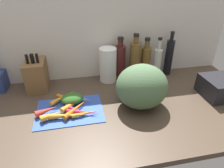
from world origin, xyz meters
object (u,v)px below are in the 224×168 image
object	(u,v)px
carrot_10	(67,116)
bottle_1	(135,60)
carrot_4	(81,99)
carrot_5	(51,115)
cutting_board	(70,111)
knife_block	(37,75)
carrot_7	(83,112)
carrot_8	(63,97)
winter_squash	(142,86)
bottle_4	(169,57)
carrot_9	(86,113)
paper_towel_roll	(108,65)
carrot_1	(76,109)
carrot_2	(75,109)
carrot_3	(70,99)
bottle_2	(146,61)
carrot_0	(73,104)
bottle_0	(120,61)
bottle_3	(157,62)
carrot_6	(46,111)

from	to	relation	value
carrot_10	bottle_1	size ratio (longest dim) A/B	0.58
carrot_4	carrot_5	world-z (taller)	carrot_5
cutting_board	knife_block	xyz separation A→B (cm)	(-18.73, 28.49, 8.85)
knife_block	bottle_1	bearing A→B (deg)	1.36
carrot_7	carrot_8	xyz separation A→B (cm)	(-10.00, 15.80, 0.14)
winter_squash	bottle_4	bearing A→B (deg)	46.67
carrot_9	paper_towel_roll	xyz separation A→B (cm)	(18.41, 35.58, 9.40)
carrot_1	bottle_1	distance (cm)	52.70
carrot_2	winter_squash	distance (cm)	36.83
carrot_3	knife_block	bearing A→B (deg)	134.23
bottle_2	carrot_8	bearing A→B (deg)	-161.09
winter_squash	carrot_9	bearing A→B (deg)	-172.44
carrot_10	winter_squash	bearing A→B (deg)	6.37
carrot_0	bottle_4	world-z (taller)	bottle_4
cutting_board	carrot_7	bearing A→B (deg)	-34.56
cutting_board	knife_block	world-z (taller)	knife_block
carrot_9	bottle_0	xyz separation A→B (cm)	(26.68, 37.29, 10.43)
carrot_1	carrot_5	bearing A→B (deg)	-163.54
carrot_0	knife_block	size ratio (longest dim) A/B	0.64
winter_squash	bottle_4	world-z (taller)	bottle_4
bottle_1	bottle_4	bearing A→B (deg)	2.41
bottle_3	bottle_1	bearing A→B (deg)	172.80
carrot_0	carrot_2	size ratio (longest dim) A/B	1.34
bottle_0	carrot_2	bearing A→B (deg)	-133.73
carrot_8	bottle_1	distance (cm)	52.43
carrot_7	carrot_6	bearing A→B (deg)	166.73
cutting_board	bottle_4	xyz separation A→B (cm)	(69.30, 31.04, 12.60)
carrot_10	bottle_0	world-z (taller)	bottle_0
carrot_5	carrot_6	distance (cm)	5.22
carrot_8	bottle_0	distance (cm)	44.29
carrot_5	bottle_4	distance (cm)	86.52
carrot_10	bottle_4	bearing A→B (deg)	27.76
carrot_4	carrot_8	distance (cm)	10.35
carrot_4	carrot_7	bearing A→B (deg)	-87.99
cutting_board	carrot_6	xyz separation A→B (cm)	(-11.53, -0.30, 2.16)
carrot_6	carrot_8	world-z (taller)	carrot_6
carrot_2	knife_block	bearing A→B (deg)	125.72
winter_squash	carrot_8	bearing A→B (deg)	162.84
carrot_10	knife_block	bearing A→B (deg)	116.71
carrot_3	carrot_10	size ratio (longest dim) A/B	0.93
carrot_3	carrot_7	distance (cm)	15.18
bottle_4	carrot_10	bearing A→B (deg)	-152.24
paper_towel_roll	knife_block	bearing A→B (deg)	-178.28
carrot_6	bottle_2	distance (cm)	71.16
knife_block	carrot_1	bearing A→B (deg)	-53.42
carrot_1	winter_squash	bearing A→B (deg)	-0.84
carrot_0	carrot_8	bearing A→B (deg)	123.07
carrot_4	carrot_5	distance (cm)	19.27
carrot_1	carrot_7	size ratio (longest dim) A/B	1.07
bottle_1	bottle_3	bearing A→B (deg)	-7.20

